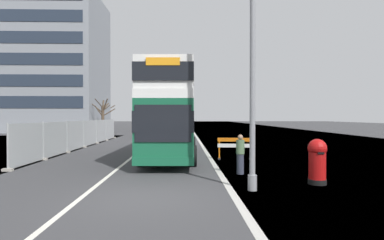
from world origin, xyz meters
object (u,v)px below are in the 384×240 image
at_px(lamppost_foreground, 253,54).
at_px(car_receding_mid, 173,126).
at_px(red_pillar_postbox, 317,159).
at_px(car_oncoming_near, 169,128).
at_px(pedestrian_at_kerb, 240,154).
at_px(roadworks_barrier, 235,146).
at_px(double_decker_bus, 172,112).

relative_size(lamppost_foreground, car_receding_mid, 2.04).
xyz_separation_m(lamppost_foreground, red_pillar_postbox, (2.48, 0.86, -3.49)).
distance_m(car_oncoming_near, car_receding_mid, 7.35).
bearing_deg(pedestrian_at_kerb, red_pillar_postbox, -39.68).
xyz_separation_m(red_pillar_postbox, car_receding_mid, (-6.22, 32.91, 0.15)).
distance_m(red_pillar_postbox, roadworks_barrier, 6.49).
xyz_separation_m(roadworks_barrier, pedestrian_at_kerb, (-0.47, -4.26, 0.04)).
bearing_deg(pedestrian_at_kerb, double_decker_bus, 119.15).
height_order(double_decker_bus, car_oncoming_near, double_decker_bus).
bearing_deg(pedestrian_at_kerb, car_oncoming_near, 99.67).
xyz_separation_m(red_pillar_postbox, roadworks_barrier, (-1.88, 6.21, -0.09)).
distance_m(double_decker_bus, pedestrian_at_kerb, 6.47).
xyz_separation_m(roadworks_barrier, car_oncoming_near, (-4.49, 19.35, 0.21)).
height_order(lamppost_foreground, red_pillar_postbox, lamppost_foreground).
bearing_deg(car_receding_mid, roadworks_barrier, -80.77).
distance_m(double_decker_bus, car_oncoming_near, 18.29).
xyz_separation_m(lamppost_foreground, pedestrian_at_kerb, (0.13, 2.81, -3.54)).
bearing_deg(car_receding_mid, double_decker_bus, -88.11).
distance_m(double_decker_bus, red_pillar_postbox, 9.30).
xyz_separation_m(double_decker_bus, pedestrian_at_kerb, (3.03, -5.43, -1.81)).
relative_size(red_pillar_postbox, pedestrian_at_kerb, 0.97).
bearing_deg(car_oncoming_near, roadworks_barrier, -76.92).
relative_size(double_decker_bus, lamppost_foreground, 1.19).
height_order(car_oncoming_near, car_receding_mid, car_receding_mid).
relative_size(lamppost_foreground, red_pillar_postbox, 5.80).
bearing_deg(roadworks_barrier, double_decker_bus, 161.54).
bearing_deg(lamppost_foreground, double_decker_bus, 109.39).
xyz_separation_m(double_decker_bus, car_receding_mid, (-0.84, 25.53, -1.61)).
height_order(roadworks_barrier, car_receding_mid, car_receding_mid).
xyz_separation_m(double_decker_bus, roadworks_barrier, (3.50, -1.17, -1.85)).
bearing_deg(double_decker_bus, car_oncoming_near, 93.13).
distance_m(lamppost_foreground, car_receding_mid, 34.14).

